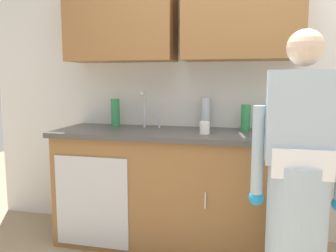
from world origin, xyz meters
The scene contains 13 objects.
kitchen_wall_with_uppers centered at (-0.14, 0.99, 1.48)m, with size 4.80×0.44×2.70m.
counter_cabinet centered at (-0.55, 0.70, 0.45)m, with size 1.90×0.62×0.90m.
countertop centered at (-0.55, 0.70, 0.92)m, with size 1.96×0.66×0.04m, color #474442.
sink centered at (-0.82, 0.71, 0.93)m, with size 0.50×0.36×0.35m.
person_at_sink centered at (0.31, 0.06, 0.69)m, with size 0.55×0.34×1.62m.
bottle_water_tall centered at (-0.34, 0.91, 1.07)m, with size 0.08×0.08×0.26m, color silver.
bottle_water_short centered at (-0.01, 0.86, 1.05)m, with size 0.07×0.07×0.21m, color #2D8C4C.
bottle_cleaner_spray centered at (0.37, 0.93, 1.04)m, with size 0.08×0.08×0.19m, color silver.
bottle_dish_liquid centered at (0.20, 0.89, 1.04)m, with size 0.08×0.08×0.20m, color #2D8C4C.
bottle_soap centered at (-1.13, 0.87, 1.06)m, with size 0.08×0.08×0.24m, color #2D8C4C.
cup_by_sink centered at (-0.30, 0.61, 0.99)m, with size 0.08×0.08×0.10m, color white.
knife_on_counter centered at (-0.03, 0.58, 0.94)m, with size 0.24×0.02×0.01m, color silver.
sponge centered at (0.23, 0.50, 0.96)m, with size 0.11×0.07×0.03m, color #4CBF4C.
Camera 1 is at (0.02, -1.97, 1.35)m, focal length 36.85 mm.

